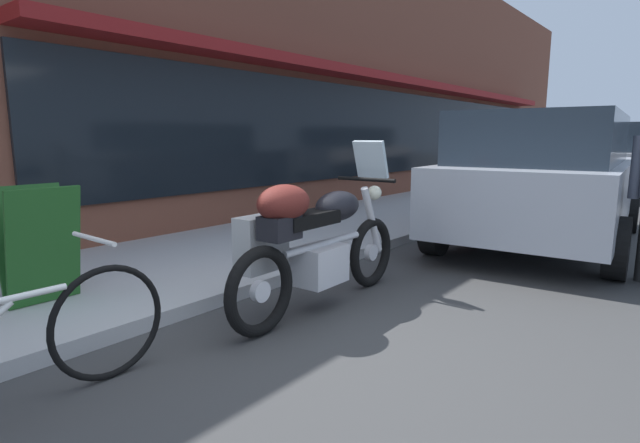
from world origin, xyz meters
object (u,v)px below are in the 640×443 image
(touring_motorcycle, at_px, (311,239))
(parked_bicycle, at_px, (14,345))
(sandwich_board_sign, at_px, (39,245))
(parked_minivan, at_px, (546,176))

(touring_motorcycle, xyz_separation_m, parked_bicycle, (-2.17, 0.21, -0.23))
(sandwich_board_sign, bearing_deg, parked_bicycle, -116.33)
(touring_motorcycle, distance_m, parked_minivan, 4.12)
(parked_minivan, relative_size, sandwich_board_sign, 5.14)
(parked_minivan, bearing_deg, parked_bicycle, 171.03)
(parked_bicycle, relative_size, sandwich_board_sign, 1.81)
(parked_bicycle, height_order, parked_minivan, parked_minivan)
(touring_motorcycle, distance_m, parked_bicycle, 2.19)
(parked_bicycle, distance_m, sandwich_board_sign, 1.61)
(parked_bicycle, distance_m, parked_minivan, 6.30)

